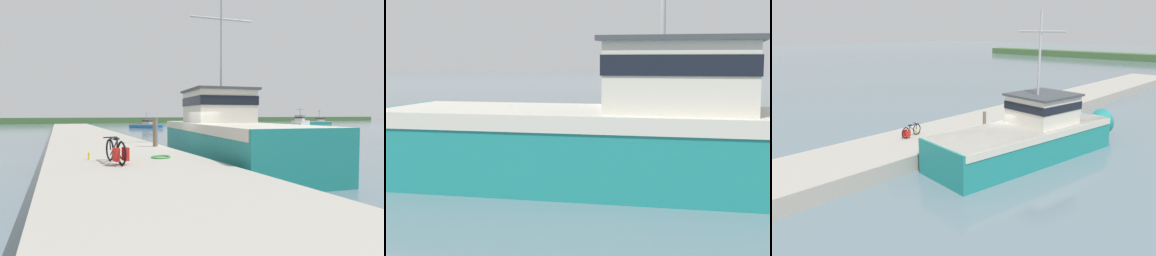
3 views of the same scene
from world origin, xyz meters
TOP-DOWN VIEW (x-y plane):
  - ground_plane at (0.00, 0.00)m, footprint 320.00×320.00m
  - dock_pier at (-3.76, 0.00)m, footprint 4.98×80.00m
  - fishing_boat_main at (1.95, -0.18)m, footprint 5.53×14.58m
  - bicycle_touring at (-4.22, -4.44)m, footprint 0.59×1.73m
  - mooring_post at (-1.71, -0.19)m, footprint 0.22×0.22m
  - hose_coil at (-2.63, -3.79)m, footprint 0.66×0.66m
  - water_bottle_by_bike at (-4.92, -3.33)m, footprint 0.07×0.07m

SIDE VIEW (x-z plane):
  - ground_plane at x=0.00m, z-range 0.00..0.00m
  - dock_pier at x=-3.76m, z-range 0.00..0.89m
  - hose_coil at x=-2.63m, z-range 0.89..0.94m
  - water_bottle_by_bike at x=-4.92m, z-range 0.89..1.13m
  - bicycle_touring at x=-4.22m, z-range 0.86..1.63m
  - fishing_boat_main at x=1.95m, z-range -2.84..5.64m
  - mooring_post at x=-1.71m, z-range 0.89..2.20m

